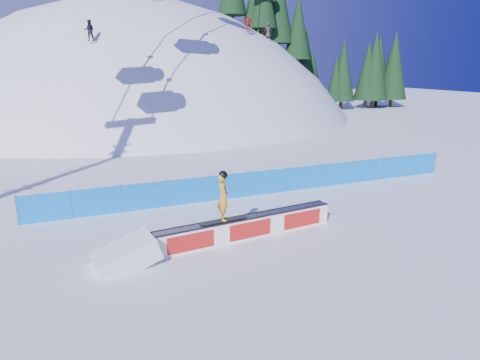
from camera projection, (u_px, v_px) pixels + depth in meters
name	position (u px, v px, depth m)	size (l,w,h in m)	color
ground	(318.00, 224.00, 17.09)	(160.00, 160.00, 0.00)	white
snow_hill	(144.00, 245.00, 59.11)	(64.00, 64.00, 64.00)	white
treeline	(311.00, 41.00, 60.28)	(25.69, 12.68, 21.61)	#322114
safety_fence	(268.00, 182.00, 20.93)	(22.05, 0.05, 1.30)	blue
rail_box	(247.00, 227.00, 15.60)	(7.13, 1.22, 0.85)	white
snow_ramp	(127.00, 264.00, 13.64)	(1.95, 1.30, 0.73)	white
snowboarder	(223.00, 196.00, 14.80)	(1.76, 0.68, 1.81)	black
distant_skiers	(187.00, 15.00, 41.53)	(20.02, 8.94, 6.19)	black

